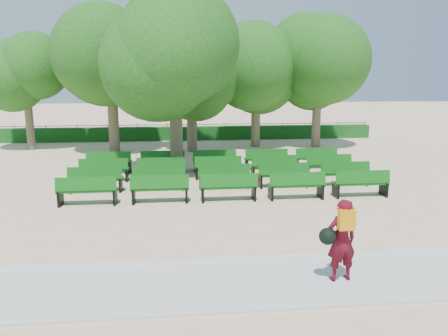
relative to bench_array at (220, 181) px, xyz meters
name	(u,v)px	position (x,y,z in m)	size (l,w,h in m)	color
ground	(188,193)	(-1.33, -1.33, -0.10)	(120.00, 120.00, 0.00)	#DAB490
paving	(197,286)	(-1.33, -8.73, -0.07)	(30.00, 2.20, 0.06)	beige
curb	(195,261)	(-1.33, -7.58, -0.05)	(30.00, 0.12, 0.10)	silver
hedge	(182,133)	(-1.33, 12.67, 0.35)	(26.00, 0.70, 0.90)	#155118
fence	(182,139)	(-1.33, 13.07, -0.10)	(26.00, 0.10, 1.02)	black
tree_line	(183,149)	(-1.33, 8.67, -0.10)	(21.80, 6.80, 7.04)	#215E19
bench_array	(220,181)	(0.00, 0.00, 0.00)	(1.94, 0.62, 1.22)	#105B13
tree_among	(175,56)	(-1.71, 1.87, 4.92)	(5.00, 5.00, 7.30)	brown
person	(341,239)	(1.55, -8.84, 0.84)	(0.82, 0.52, 1.71)	#4E0B15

